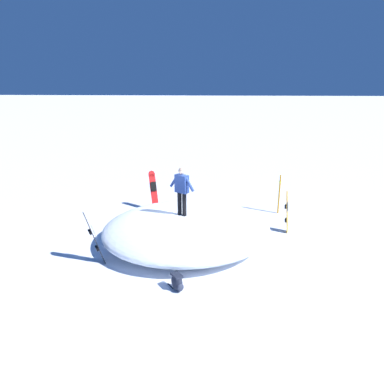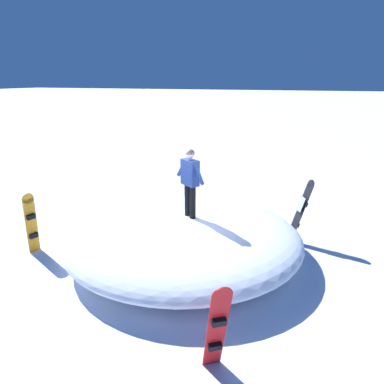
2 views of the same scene
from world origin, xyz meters
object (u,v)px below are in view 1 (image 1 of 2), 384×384
at_px(snowboarder_standing, 182,188).
at_px(snowboard_tertiary_upright, 154,190).
at_px(trail_marker_pole, 279,193).
at_px(snowboard_secondary_upright, 287,211).
at_px(backpack_near, 177,282).
at_px(snowboard_primary_upright, 94,237).

relative_size(snowboarder_standing, snowboard_tertiary_upright, 0.96).
distance_m(snowboard_tertiary_upright, trail_marker_pole, 5.15).
xyz_separation_m(snowboard_secondary_upright, trail_marker_pole, (0.04, 1.87, 0.05)).
bearing_deg(backpack_near, trail_marker_pole, 58.62).
height_order(snowboard_primary_upright, backpack_near, snowboard_primary_upright).
distance_m(backpack_near, trail_marker_pole, 6.82).
xyz_separation_m(backpack_near, trail_marker_pole, (3.54, 5.80, 0.62)).
xyz_separation_m(snowboard_tertiary_upright, backpack_near, (1.61, -5.84, -0.63)).
distance_m(snowboarder_standing, backpack_near, 3.24).
height_order(snowboard_tertiary_upright, trail_marker_pole, snowboard_tertiary_upright).
relative_size(backpack_near, trail_marker_pole, 0.36).
bearing_deg(snowboarder_standing, trail_marker_pole, 39.62).
distance_m(snowboarder_standing, snowboard_tertiary_upright, 3.57).
height_order(snowboarder_standing, backpack_near, snowboarder_standing).
bearing_deg(trail_marker_pole, snowboard_secondary_upright, -91.28).
bearing_deg(trail_marker_pole, snowboard_primary_upright, -142.99).
bearing_deg(snowboarder_standing, backpack_near, -87.37).
distance_m(snowboard_secondary_upright, snowboard_tertiary_upright, 5.45).
bearing_deg(snowboard_secondary_upright, snowboard_primary_upright, -155.77).
relative_size(snowboard_secondary_upright, trail_marker_pole, 0.96).
bearing_deg(snowboard_primary_upright, snowboard_secondary_upright, 24.23).
xyz_separation_m(snowboarder_standing, snowboard_primary_upright, (-2.44, -1.57, -1.05)).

